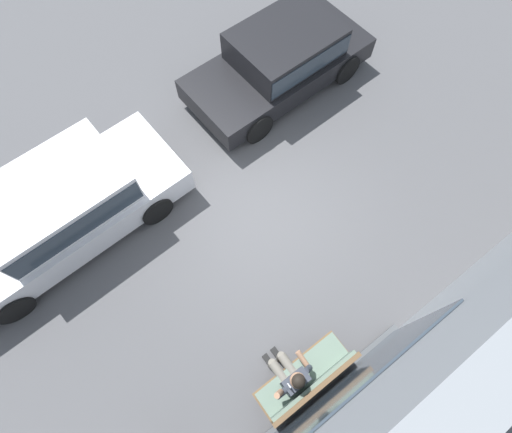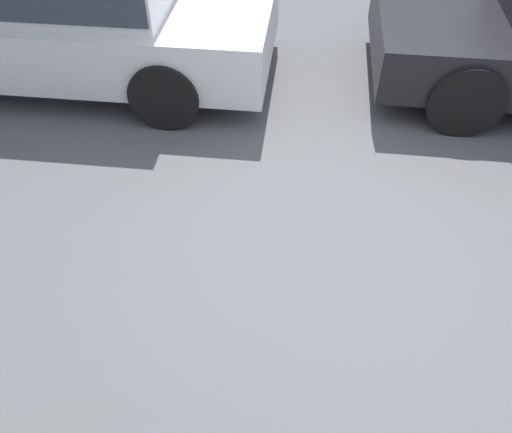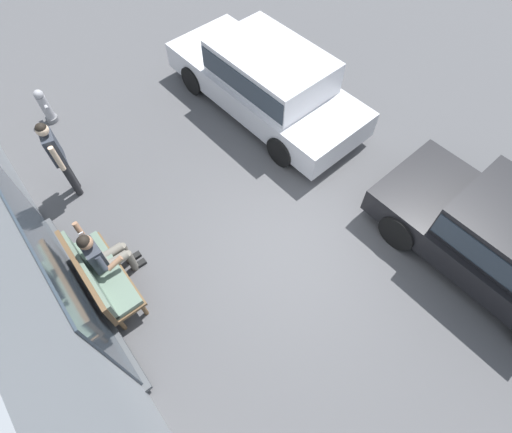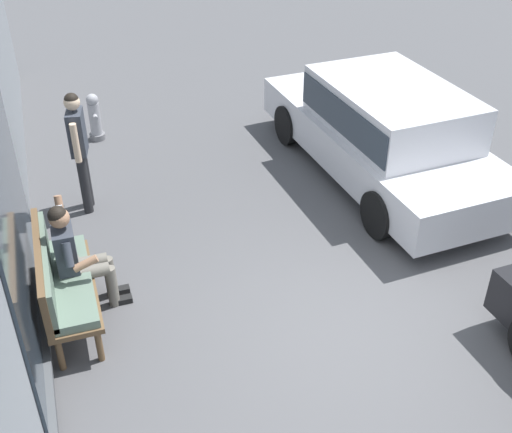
{
  "view_description": "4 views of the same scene",
  "coord_description": "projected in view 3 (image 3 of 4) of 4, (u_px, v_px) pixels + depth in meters",
  "views": [
    {
      "loc": [
        1.97,
        2.6,
        7.17
      ],
      "look_at": [
        0.35,
        0.41,
        1.18
      ],
      "focal_mm": 28.0,
      "sensor_mm": 36.0,
      "label": 1
    },
    {
      "loc": [
        0.08,
        2.6,
        2.82
      ],
      "look_at": [
        0.42,
        0.64,
        0.76
      ],
      "focal_mm": 35.0,
      "sensor_mm": 36.0,
      "label": 2
    },
    {
      "loc": [
        -2.35,
        2.6,
        6.22
      ],
      "look_at": [
        0.27,
        0.52,
        1.09
      ],
      "focal_mm": 28.0,
      "sensor_mm": 36.0,
      "label": 3
    },
    {
      "loc": [
        -4.52,
        2.6,
        4.91
      ],
      "look_at": [
        1.26,
        0.65,
        0.86
      ],
      "focal_mm": 45.0,
      "sensor_mm": 36.0,
      "label": 4
    }
  ],
  "objects": [
    {
      "name": "fire_hydrant",
      "position": [
        45.0,
        107.0,
        8.49
      ],
      "size": [
        0.38,
        0.26,
        0.81
      ],
      "color": "slate",
      "rests_on": "ground_plane"
    },
    {
      "name": "building_facade",
      "position": [
        50.0,
        317.0,
        4.04
      ],
      "size": [
        18.0,
        0.51,
        4.58
      ],
      "color": "gray",
      "rests_on": "ground_plane"
    },
    {
      "name": "person_on_phone",
      "position": [
        103.0,
        255.0,
        6.18
      ],
      "size": [
        0.73,
        0.74,
        1.36
      ],
      "color": "#6B665B",
      "rests_on": "ground_plane"
    },
    {
      "name": "bench",
      "position": [
        98.0,
        275.0,
        6.13
      ],
      "size": [
        1.61,
        0.55,
        1.02
      ],
      "color": "brown",
      "rests_on": "ground_plane"
    },
    {
      "name": "parked_car_near",
      "position": [
        511.0,
        243.0,
        6.25
      ],
      "size": [
        4.25,
        2.1,
        1.38
      ],
      "color": "black",
      "rests_on": "ground_plane"
    },
    {
      "name": "pedestrian_standing",
      "position": [
        57.0,
        154.0,
        6.91
      ],
      "size": [
        0.54,
        0.26,
        1.73
      ],
      "color": "#232326",
      "rests_on": "ground_plane"
    },
    {
      "name": "parked_car_mid",
      "position": [
        267.0,
        78.0,
        8.35
      ],
      "size": [
        4.78,
        2.12,
        1.49
      ],
      "color": "silver",
      "rests_on": "ground_plane"
    },
    {
      "name": "ground_plane",
      "position": [
        288.0,
        245.0,
        7.1
      ],
      "size": [
        60.0,
        60.0,
        0.0
      ],
      "primitive_type": "plane",
      "color": "#4C4C4F"
    }
  ]
}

